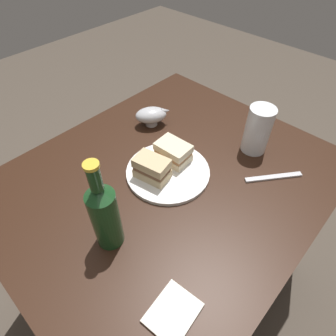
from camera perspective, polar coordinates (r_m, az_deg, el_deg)
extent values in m
plane|color=#4C4238|center=(1.54, 0.01, -21.24)|extent=(6.00, 6.00, 0.00)
cube|color=black|center=(1.19, 0.01, -14.14)|extent=(1.01, 0.85, 0.76)
cylinder|color=white|center=(0.89, -0.02, -0.72)|extent=(0.26, 0.26, 0.01)
cube|color=beige|center=(0.91, 1.02, 2.39)|extent=(0.08, 0.11, 0.02)
cube|color=#B27A4C|center=(0.90, 1.04, 3.23)|extent=(0.07, 0.10, 0.01)
cube|color=beige|center=(0.89, 1.05, 4.11)|extent=(0.08, 0.11, 0.02)
cube|color=#CCB284|center=(0.86, -3.17, -1.01)|extent=(0.08, 0.11, 0.03)
cube|color=brown|center=(0.84, -3.22, -0.04)|extent=(0.08, 0.11, 0.01)
cube|color=#CCB284|center=(0.83, -3.28, 0.96)|extent=(0.08, 0.11, 0.03)
cube|color=#B77F33|center=(0.91, -0.07, 2.01)|extent=(0.04, 0.05, 0.02)
cube|color=#AD702D|center=(0.88, -2.24, 0.16)|extent=(0.03, 0.04, 0.01)
cube|color=#B77F33|center=(0.90, -4.21, 1.22)|extent=(0.05, 0.03, 0.02)
cube|color=#B77F33|center=(0.90, -0.83, 1.42)|extent=(0.06, 0.03, 0.02)
cube|color=gold|center=(0.94, -1.19, 3.47)|extent=(0.04, 0.03, 0.02)
cube|color=#AD702D|center=(0.90, -2.45, 1.23)|extent=(0.04, 0.04, 0.02)
cylinder|color=white|center=(0.97, 17.51, 7.28)|extent=(0.08, 0.08, 0.16)
cylinder|color=orange|center=(0.99, 17.02, 5.57)|extent=(0.07, 0.07, 0.08)
cylinder|color=#B7B7BC|center=(1.07, -3.34, 9.10)|extent=(0.04, 0.04, 0.02)
ellipsoid|color=#B7B7BC|center=(1.06, -3.41, 10.53)|extent=(0.14, 0.13, 0.05)
ellipsoid|color=#381E0F|center=(1.05, -3.43, 10.82)|extent=(0.11, 0.10, 0.02)
cone|color=#B7B7BC|center=(1.06, -0.49, 11.35)|extent=(0.04, 0.04, 0.02)
cylinder|color=#19421E|center=(0.70, -12.30, -9.97)|extent=(0.07, 0.07, 0.18)
cone|color=#19421E|center=(0.62, -13.73, -4.73)|extent=(0.07, 0.07, 0.02)
cylinder|color=#19421E|center=(0.58, -14.48, -1.97)|extent=(0.03, 0.03, 0.06)
cylinder|color=gold|center=(0.56, -15.15, 0.53)|extent=(0.03, 0.03, 0.01)
cube|color=silver|center=(0.68, 0.99, -26.95)|extent=(0.12, 0.10, 0.01)
cube|color=silver|center=(0.93, 20.32, -1.72)|extent=(0.15, 0.12, 0.01)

